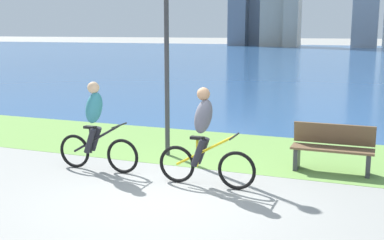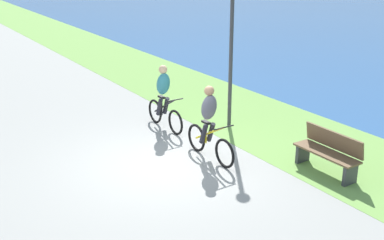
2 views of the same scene
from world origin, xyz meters
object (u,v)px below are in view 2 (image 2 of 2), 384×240
cyclist_trailing (164,98)px  bench_near_path (328,152)px  lamppost_tall (232,30)px  cyclist_lead (209,123)px

cyclist_trailing → bench_near_path: (4.19, 1.54, -0.39)m
cyclist_trailing → bench_near_path: 4.48m
lamppost_tall → cyclist_trailing: bearing=-116.9°
cyclist_trailing → bench_near_path: size_ratio=1.14×
bench_near_path → lamppost_tall: bearing=179.9°
bench_near_path → lamppost_tall: (-3.40, 0.01, 2.10)m
lamppost_tall → cyclist_lead: bearing=-49.5°
lamppost_tall → bench_near_path: bearing=-0.1°
cyclist_lead → cyclist_trailing: 2.23m
bench_near_path → lamppost_tall: 4.00m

